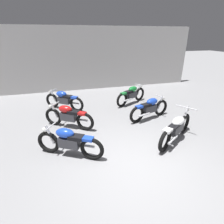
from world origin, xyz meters
name	(u,v)px	position (x,y,z in m)	size (l,w,h in m)	color
ground_plane	(137,167)	(0.00, 0.00, 0.00)	(60.00, 60.00, 0.00)	gray
back_wall	(88,59)	(0.00, 7.55, 1.80)	(13.18, 0.24, 3.60)	#BCBAB7
motorcycle_left_row_0	(69,142)	(-1.62, 0.94, 0.46)	(1.76, 1.09, 0.88)	black
motorcycle_left_row_1	(68,116)	(-1.54, 2.65, 0.46)	(1.69, 1.21, 0.88)	black
motorcycle_left_row_2	(64,100)	(-1.64, 4.47, 0.46)	(1.63, 1.28, 0.88)	black
motorcycle_right_row_0	(176,128)	(1.66, 0.84, 0.45)	(1.88, 1.27, 0.97)	black
motorcycle_right_row_1	(150,108)	(1.61, 2.52, 0.46)	(1.92, 0.74, 0.88)	black
motorcycle_right_row_2	(131,94)	(1.55, 4.35, 0.46)	(1.80, 1.01, 0.88)	black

